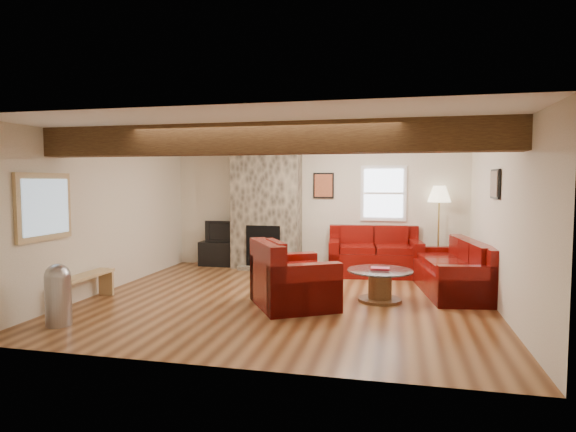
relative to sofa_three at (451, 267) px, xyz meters
name	(u,v)px	position (x,y,z in m)	size (l,w,h in m)	color
room	(287,217)	(-2.48, -1.05, 0.84)	(8.00, 8.00, 8.00)	#583017
oak_beam	(264,139)	(-2.48, -2.30, 1.90)	(6.00, 0.36, 0.38)	#311A0E
chimney_breast	(266,209)	(-3.48, 1.45, 0.81)	(1.40, 0.67, 2.50)	#3C372E
back_window	(383,193)	(-1.13, 1.66, 1.14)	(0.90, 0.08, 1.10)	white
hatch_window	(45,207)	(-5.44, -2.55, 1.04)	(0.08, 1.00, 0.90)	#A78358
ceiling_dome	(353,141)	(-1.58, -0.15, 2.03)	(0.40, 0.40, 0.18)	white
artwork_back	(324,186)	(-2.33, 1.66, 1.29)	(0.42, 0.06, 0.52)	black
artwork_right	(495,184)	(0.48, -0.75, 1.34)	(0.06, 0.55, 0.42)	black
sofa_three	(451,267)	(0.00, 0.00, 0.00)	(2.15, 0.90, 0.83)	#470505
loveseat	(375,251)	(-1.27, 1.18, 0.04)	(1.73, 0.99, 0.92)	#470505
armchair_red	(294,274)	(-2.29, -1.41, 0.06)	(1.16, 1.02, 0.94)	#470505
coffee_table	(380,285)	(-1.09, -0.86, -0.18)	(0.97, 0.97, 0.51)	#422515
tv_cabinet	(224,254)	(-4.42, 1.48, -0.16)	(1.02, 0.41, 0.51)	black
television	(224,231)	(-4.42, 1.48, 0.32)	(0.78, 0.10, 0.45)	black
floor_lamp	(439,199)	(-0.08, 1.50, 1.04)	(0.44, 0.44, 1.70)	tan
pine_bench	(86,289)	(-5.31, -1.92, -0.20)	(0.26, 1.12, 0.42)	#A78358
pedal_bin	(58,295)	(-4.94, -2.97, -0.03)	(0.31, 0.31, 0.77)	#9D9DA2
coal_bucket	(289,265)	(-2.89, 0.98, -0.26)	(0.33, 0.33, 0.31)	slate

